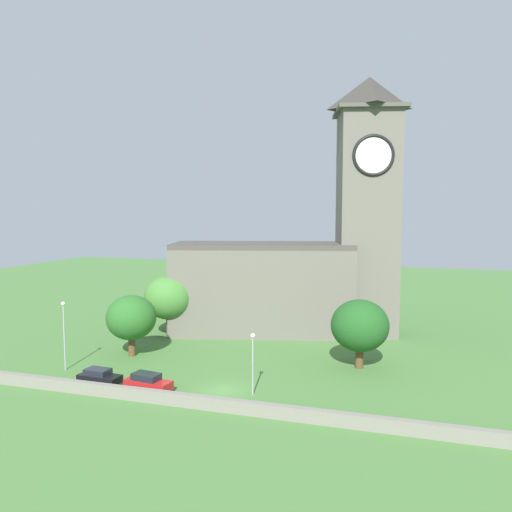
{
  "coord_description": "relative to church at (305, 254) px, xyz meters",
  "views": [
    {
      "loc": [
        17.18,
        -44.3,
        17.54
      ],
      "look_at": [
        0.28,
        9.75,
        12.31
      ],
      "focal_mm": 35.34,
      "sensor_mm": 36.0,
      "label": 1
    }
  ],
  "objects": [
    {
      "name": "ground_plane",
      "position": [
        -2.56,
        -10.7,
        -11.2
      ],
      "size": [
        200.0,
        200.0,
        0.0
      ],
      "primitive_type": "plane",
      "color": "#477538"
    },
    {
      "name": "church",
      "position": [
        0.0,
        0.0,
        0.0
      ],
      "size": [
        33.39,
        17.4,
        35.63
      ],
      "color": "#666056",
      "rests_on": "ground"
    },
    {
      "name": "quay_barrier",
      "position": [
        -2.56,
        -30.32,
        -10.62
      ],
      "size": [
        57.1,
        0.7,
        1.16
      ],
      "primitive_type": "cube",
      "color": "gray",
      "rests_on": "ground"
    },
    {
      "name": "car_black",
      "position": [
        -15.05,
        -27.81,
        -10.37
      ],
      "size": [
        4.46,
        2.3,
        1.63
      ],
      "color": "black",
      "rests_on": "ground"
    },
    {
      "name": "car_red",
      "position": [
        -9.51,
        -27.93,
        -10.31
      ],
      "size": [
        4.9,
        2.58,
        1.75
      ],
      "color": "red",
      "rests_on": "ground"
    },
    {
      "name": "streetlamp_west_end",
      "position": [
        -21.4,
        -24.88,
        -6.19
      ],
      "size": [
        0.44,
        0.44,
        7.6
      ],
      "color": "#9EA0A5",
      "rests_on": "ground"
    },
    {
      "name": "streetlamp_west_mid",
      "position": [
        0.51,
        -25.87,
        -7.12
      ],
      "size": [
        0.44,
        0.44,
        5.98
      ],
      "color": "#9EA0A5",
      "rests_on": "ground"
    },
    {
      "name": "tree_riverside_east",
      "position": [
        9.28,
        -14.49,
        -6.43
      ],
      "size": [
        6.38,
        6.38,
        7.66
      ],
      "color": "brown",
      "rests_on": "ground"
    },
    {
      "name": "tree_churchyard",
      "position": [
        -17.31,
        -17.91,
        -6.56
      ],
      "size": [
        5.94,
        5.94,
        7.35
      ],
      "color": "brown",
      "rests_on": "ground"
    },
    {
      "name": "tree_by_tower",
      "position": [
        -17.27,
        -8.14,
        -5.73
      ],
      "size": [
        6.84,
        6.84,
        8.58
      ],
      "color": "brown",
      "rests_on": "ground"
    }
  ]
}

